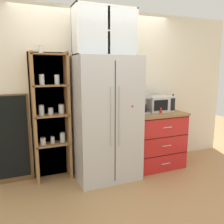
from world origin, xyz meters
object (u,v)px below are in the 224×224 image
object	(u,v)px
chalkboard_menu	(8,140)
coffee_maker	(142,104)
microwave	(158,104)
mug_red	(160,110)
refrigerator	(106,118)
bottle_cobalt	(173,103)

from	to	relation	value
chalkboard_menu	coffee_maker	bearing A→B (deg)	-7.73
microwave	mug_red	xyz separation A→B (m)	(-0.06, -0.13, -0.08)
refrigerator	chalkboard_menu	xyz separation A→B (m)	(-1.36, 0.32, -0.26)
coffee_maker	refrigerator	bearing A→B (deg)	-175.54
refrigerator	bottle_cobalt	size ratio (longest dim) A/B	6.52
microwave	coffee_maker	distance (m)	0.34
refrigerator	microwave	world-z (taller)	refrigerator
mug_red	bottle_cobalt	size ratio (longest dim) A/B	0.43
coffee_maker	chalkboard_menu	world-z (taller)	chalkboard_menu
refrigerator	mug_red	distance (m)	0.93
chalkboard_menu	microwave	bearing A→B (deg)	-5.60
microwave	mug_red	size ratio (longest dim) A/B	3.64
refrigerator	coffee_maker	size ratio (longest dim) A/B	5.88
microwave	coffee_maker	size ratio (longest dim) A/B	1.42
refrigerator	bottle_cobalt	world-z (taller)	refrigerator
bottle_cobalt	chalkboard_menu	world-z (taller)	chalkboard_menu
refrigerator	chalkboard_menu	bearing A→B (deg)	166.67
bottle_cobalt	chalkboard_menu	bearing A→B (deg)	175.38
coffee_maker	chalkboard_menu	size ratio (longest dim) A/B	0.24
bottle_cobalt	microwave	bearing A→B (deg)	-176.98
chalkboard_menu	bottle_cobalt	bearing A→B (deg)	-4.62
refrigerator	bottle_cobalt	xyz separation A→B (m)	(1.29, 0.11, 0.15)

